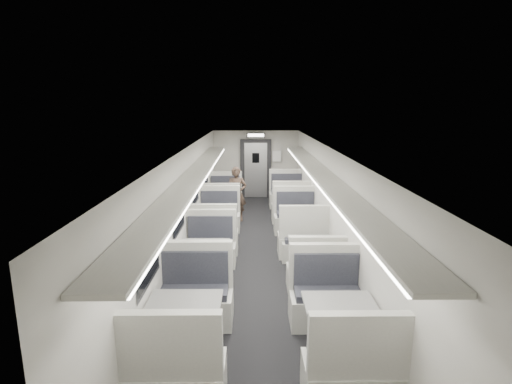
{
  "coord_description": "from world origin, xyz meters",
  "views": [
    {
      "loc": [
        -0.12,
        -8.13,
        3.27
      ],
      "look_at": [
        -0.03,
        1.6,
        1.15
      ],
      "focal_mm": 28.0,
      "sensor_mm": 36.0,
      "label": 1
    }
  ],
  "objects_px": {
    "booth_left_c": "(206,262)",
    "booth_right_b": "(299,227)",
    "exit_sign": "(256,135)",
    "booth_left_d": "(186,328)",
    "booth_right_a": "(289,201)",
    "booth_right_d": "(338,328)",
    "booth_right_c": "(309,256)",
    "booth_left_a": "(224,202)",
    "passenger": "(237,194)",
    "vestibule_door": "(256,169)",
    "booth_left_b": "(217,225)"
  },
  "relations": [
    {
      "from": "booth_right_c",
      "to": "vestibule_door",
      "type": "height_order",
      "value": "vestibule_door"
    },
    {
      "from": "booth_right_a",
      "to": "exit_sign",
      "type": "distance_m",
      "value": 2.73
    },
    {
      "from": "vestibule_door",
      "to": "booth_right_c",
      "type": "bearing_deg",
      "value": -81.44
    },
    {
      "from": "booth_left_c",
      "to": "exit_sign",
      "type": "bearing_deg",
      "value": 81.24
    },
    {
      "from": "passenger",
      "to": "exit_sign",
      "type": "bearing_deg",
      "value": 79.34
    },
    {
      "from": "exit_sign",
      "to": "booth_right_c",
      "type": "bearing_deg",
      "value": -80.77
    },
    {
      "from": "booth_right_a",
      "to": "booth_right_d",
      "type": "bearing_deg",
      "value": -90.0
    },
    {
      "from": "booth_left_a",
      "to": "booth_left_d",
      "type": "relative_size",
      "value": 0.93
    },
    {
      "from": "booth_left_a",
      "to": "booth_right_a",
      "type": "xyz_separation_m",
      "value": [
        2.0,
        0.0,
        0.02
      ]
    },
    {
      "from": "booth_left_c",
      "to": "booth_right_c",
      "type": "height_order",
      "value": "booth_left_c"
    },
    {
      "from": "booth_left_c",
      "to": "booth_right_b",
      "type": "distance_m",
      "value": 2.9
    },
    {
      "from": "booth_right_d",
      "to": "booth_left_b",
      "type": "bearing_deg",
      "value": 113.16
    },
    {
      "from": "vestibule_door",
      "to": "exit_sign",
      "type": "relative_size",
      "value": 3.39
    },
    {
      "from": "booth_left_d",
      "to": "booth_right_c",
      "type": "distance_m",
      "value": 3.35
    },
    {
      "from": "passenger",
      "to": "booth_left_a",
      "type": "bearing_deg",
      "value": 123.29
    },
    {
      "from": "vestibule_door",
      "to": "exit_sign",
      "type": "xyz_separation_m",
      "value": [
        0.0,
        -0.49,
        1.24
      ]
    },
    {
      "from": "booth_left_d",
      "to": "booth_right_a",
      "type": "relative_size",
      "value": 1.01
    },
    {
      "from": "booth_right_d",
      "to": "vestibule_door",
      "type": "relative_size",
      "value": 1.07
    },
    {
      "from": "booth_left_a",
      "to": "booth_left_d",
      "type": "distance_m",
      "value": 7.13
    },
    {
      "from": "booth_left_c",
      "to": "booth_left_d",
      "type": "relative_size",
      "value": 0.92
    },
    {
      "from": "booth_left_a",
      "to": "booth_right_d",
      "type": "xyz_separation_m",
      "value": [
        2.0,
        -7.14,
        0.02
      ]
    },
    {
      "from": "booth_right_a",
      "to": "booth_right_c",
      "type": "distance_m",
      "value": 4.45
    },
    {
      "from": "booth_right_a",
      "to": "booth_right_d",
      "type": "height_order",
      "value": "booth_right_a"
    },
    {
      "from": "booth_left_c",
      "to": "passenger",
      "type": "bearing_deg",
      "value": 83.99
    },
    {
      "from": "booth_left_a",
      "to": "vestibule_door",
      "type": "distance_m",
      "value": 2.51
    },
    {
      "from": "booth_right_c",
      "to": "booth_left_d",
      "type": "bearing_deg",
      "value": -126.66
    },
    {
      "from": "booth_left_b",
      "to": "vestibule_door",
      "type": "height_order",
      "value": "vestibule_door"
    },
    {
      "from": "booth_right_a",
      "to": "exit_sign",
      "type": "height_order",
      "value": "exit_sign"
    },
    {
      "from": "passenger",
      "to": "vestibule_door",
      "type": "bearing_deg",
      "value": 81.49
    },
    {
      "from": "booth_left_d",
      "to": "booth_right_d",
      "type": "distance_m",
      "value": 2.0
    },
    {
      "from": "booth_left_a",
      "to": "booth_right_c",
      "type": "bearing_deg",
      "value": -65.76
    },
    {
      "from": "booth_right_c",
      "to": "booth_right_d",
      "type": "xyz_separation_m",
      "value": [
        0.0,
        -2.7,
        0.04
      ]
    },
    {
      "from": "booth_left_c",
      "to": "booth_right_b",
      "type": "relative_size",
      "value": 0.95
    },
    {
      "from": "booth_left_d",
      "to": "exit_sign",
      "type": "relative_size",
      "value": 3.73
    },
    {
      "from": "booth_right_d",
      "to": "exit_sign",
      "type": "height_order",
      "value": "exit_sign"
    },
    {
      "from": "booth_right_b",
      "to": "passenger",
      "type": "xyz_separation_m",
      "value": [
        -1.57,
        1.95,
        0.38
      ]
    },
    {
      "from": "booth_left_a",
      "to": "booth_left_b",
      "type": "distance_m",
      "value": 2.47
    },
    {
      "from": "passenger",
      "to": "booth_left_d",
      "type": "bearing_deg",
      "value": -91.23
    },
    {
      "from": "booth_right_d",
      "to": "exit_sign",
      "type": "relative_size",
      "value": 3.63
    },
    {
      "from": "booth_left_c",
      "to": "exit_sign",
      "type": "height_order",
      "value": "exit_sign"
    },
    {
      "from": "booth_left_d",
      "to": "exit_sign",
      "type": "height_order",
      "value": "exit_sign"
    },
    {
      "from": "booth_left_c",
      "to": "exit_sign",
      "type": "relative_size",
      "value": 3.44
    },
    {
      "from": "booth_right_c",
      "to": "exit_sign",
      "type": "height_order",
      "value": "exit_sign"
    },
    {
      "from": "booth_left_c",
      "to": "booth_right_c",
      "type": "distance_m",
      "value": 2.03
    },
    {
      "from": "booth_right_a",
      "to": "vestibule_door",
      "type": "distance_m",
      "value": 2.5
    },
    {
      "from": "booth_left_a",
      "to": "booth_left_c",
      "type": "bearing_deg",
      "value": -90.0
    },
    {
      "from": "passenger",
      "to": "booth_left_b",
      "type": "bearing_deg",
      "value": -101.17
    },
    {
      "from": "booth_right_d",
      "to": "exit_sign",
      "type": "xyz_separation_m",
      "value": [
        -1.0,
        8.85,
        1.88
      ]
    },
    {
      "from": "booth_left_b",
      "to": "booth_right_d",
      "type": "relative_size",
      "value": 0.98
    },
    {
      "from": "vestibule_door",
      "to": "booth_right_d",
      "type": "bearing_deg",
      "value": -83.89
    }
  ]
}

